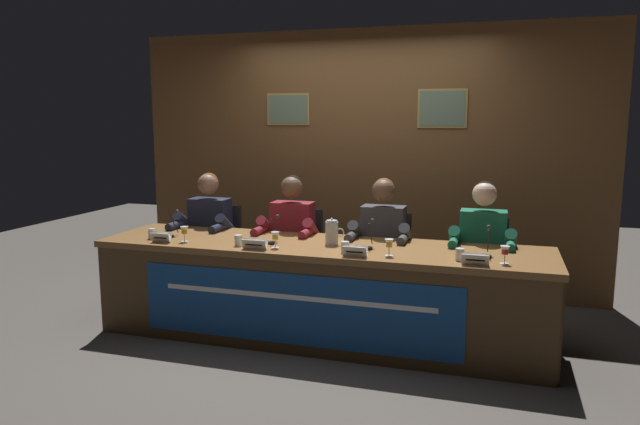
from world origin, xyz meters
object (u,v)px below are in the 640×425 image
at_px(nameplate_far_left, 161,237).
at_px(microphone_far_right, 488,247).
at_px(juice_glass_far_right, 505,251).
at_px(microphone_center_right, 370,239).
at_px(chair_center_right, 385,268).
at_px(juice_glass_center_right, 389,244).
at_px(water_cup_far_left, 152,234).
at_px(panelist_far_right, 482,247).
at_px(conference_table, 315,277).
at_px(chair_center_left, 297,261).
at_px(panelist_far_left, 206,230).
at_px(microphone_center_left, 274,234).
at_px(water_cup_center_left, 238,241).
at_px(panelist_center_left, 290,235).
at_px(nameplate_center_right, 355,251).
at_px(water_cup_far_right, 460,255).
at_px(microphone_far_left, 173,228).
at_px(nameplate_far_right, 475,260).
at_px(chair_far_right, 481,275).
at_px(panelist_center_right, 381,241).
at_px(water_cup_center_right, 345,248).
at_px(juice_glass_center_left, 275,237).
at_px(nameplate_center_left, 255,244).
at_px(juice_glass_far_left, 184,231).
at_px(water_pitcher_central, 332,232).
at_px(chair_far_left, 217,255).

xyz_separation_m(nameplate_far_left, microphone_far_right, (2.48, 0.25, 0.03)).
bearing_deg(juice_glass_far_right, microphone_center_right, 168.30).
bearing_deg(chair_center_right, juice_glass_center_right, -77.74).
relative_size(water_cup_far_left, panelist_far_right, 0.07).
relative_size(conference_table, chair_center_left, 3.86).
relative_size(panelist_far_left, microphone_center_left, 5.76).
bearing_deg(water_cup_center_left, chair_center_left, 78.31).
bearing_deg(panelist_center_left, water_cup_center_left, -105.09).
relative_size(nameplate_center_right, juice_glass_center_right, 1.41).
height_order(conference_table, panelist_far_left, panelist_far_left).
height_order(panelist_center_left, water_cup_far_right, panelist_center_left).
height_order(microphone_far_left, water_cup_far_right, microphone_far_left).
relative_size(juice_glass_center_right, panelist_far_right, 0.10).
distance_m(microphone_center_left, water_cup_far_right, 1.45).
relative_size(panelist_center_left, water_cup_center_left, 14.64).
bearing_deg(nameplate_center_right, microphone_center_right, 82.35).
height_order(panelist_far_left, nameplate_far_right, panelist_far_left).
bearing_deg(chair_far_right, juice_glass_far_right, -79.11).
relative_size(panelist_center_right, microphone_far_right, 5.76).
relative_size(nameplate_center_right, water_cup_far_right, 2.06).
bearing_deg(water_cup_far_right, chair_far_right, 81.13).
xyz_separation_m(water_cup_center_right, chair_far_right, (0.95, 0.85, -0.35)).
xyz_separation_m(microphone_far_left, juice_glass_center_left, (0.98, -0.15, 0.01)).
bearing_deg(juice_glass_center_right, nameplate_center_left, -174.84).
distance_m(juice_glass_far_left, nameplate_center_left, 0.66).
relative_size(microphone_far_left, chair_center_left, 0.24).
bearing_deg(microphone_center_right, water_pitcher_central, 170.25).
relative_size(water_cup_center_right, nameplate_far_right, 0.48).
distance_m(chair_far_right, juice_glass_far_right, 0.96).
height_order(panelist_far_right, nameplate_far_right, panelist_far_right).
bearing_deg(water_pitcher_central, water_cup_center_left, -158.93).
bearing_deg(chair_center_left, juice_glass_center_left, -81.82).
distance_m(microphone_far_left, water_cup_far_right, 2.35).
xyz_separation_m(juice_glass_center_right, juice_glass_far_right, (0.79, 0.00, 0.00)).
relative_size(chair_center_left, chair_far_right, 1.00).
xyz_separation_m(panelist_far_left, nameplate_center_right, (1.58, -0.76, 0.07)).
xyz_separation_m(juice_glass_far_left, chair_far_right, (2.27, 0.85, -0.40)).
xyz_separation_m(chair_far_left, chair_far_right, (2.43, 0.00, 0.00)).
bearing_deg(microphone_center_right, nameplate_far_left, -170.42).
distance_m(nameplate_center_right, nameplate_far_right, 0.83).
height_order(water_cup_far_left, chair_center_left, chair_center_left).
bearing_deg(nameplate_center_left, panelist_center_right, 42.65).
relative_size(juice_glass_far_left, panelist_far_right, 0.10).
height_order(juice_glass_far_left, juice_glass_far_right, same).
bearing_deg(chair_center_left, panelist_center_right, -13.89).
bearing_deg(juice_glass_center_left, microphone_center_right, 15.70).
relative_size(chair_center_left, panelist_far_right, 0.74).
xyz_separation_m(chair_far_right, nameplate_far_right, (-0.02, -0.96, 0.35)).
relative_size(water_cup_far_left, water_cup_center_left, 1.00).
xyz_separation_m(juice_glass_center_left, water_cup_center_left, (-0.30, -0.01, -0.05)).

